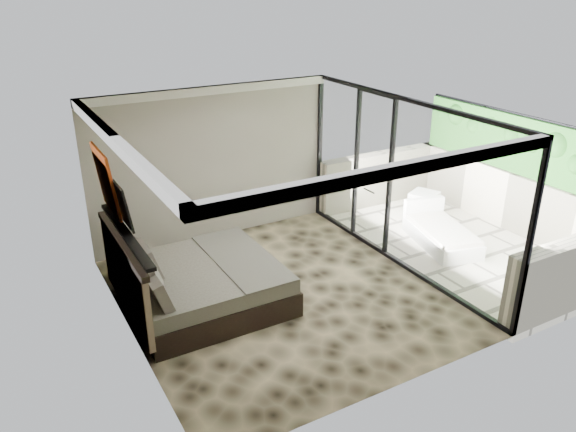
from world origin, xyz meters
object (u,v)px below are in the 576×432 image
bed (197,284)px  nightstand (126,265)px  table_lamp (120,225)px  ottoman (423,204)px  lounger (440,234)px

bed → nightstand: size_ratio=4.83×
table_lamp → ottoman: size_ratio=1.24×
bed → ottoman: 5.31m
bed → lounger: size_ratio=1.28×
bed → table_lamp: 1.65m
nightstand → table_lamp: table_lamp is taller
table_lamp → bed: bearing=-62.9°
ottoman → lounger: (-0.62, -1.14, -0.06)m
nightstand → ottoman: ottoman is taller
nightstand → table_lamp: (0.00, 0.05, 0.68)m
nightstand → ottoman: 5.95m
table_lamp → ottoman: (5.93, -0.46, -0.67)m
table_lamp → lounger: bearing=-16.8°
bed → ottoman: bed is taller
ottoman → lounger: lounger is taller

